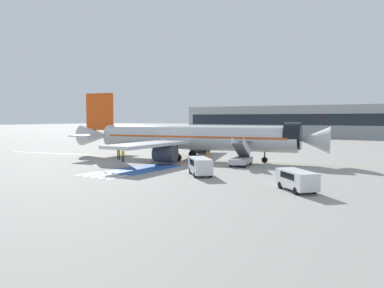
{
  "coord_description": "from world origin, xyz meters",
  "views": [
    {
      "loc": [
        31.09,
        -48.25,
        6.46
      ],
      "look_at": [
        1.72,
        -1.11,
        2.56
      ],
      "focal_mm": 35.0,
      "sensor_mm": 36.0,
      "label": 1
    }
  ],
  "objects": [
    {
      "name": "ground_plane",
      "position": [
        0.0,
        0.0,
        0.0
      ],
      "size": [
        600.0,
        600.0,
        0.0
      ],
      "primitive_type": "plane",
      "color": "gray"
    },
    {
      "name": "apron_leadline_yellow",
      "position": [
        1.08,
        0.69,
        0.0
      ],
      "size": [
        73.77,
        13.21,
        0.01
      ],
      "primitive_type": "cube",
      "rotation": [
        0.0,
        0.0,
        -1.4
      ],
      "color": "gold",
      "rests_on": "ground_plane"
    },
    {
      "name": "apron_stand_patch_blue",
      "position": [
        1.08,
        -11.54,
        0.0
      ],
      "size": [
        5.26,
        10.39,
        0.01
      ],
      "primitive_type": "cube",
      "color": "#2856A8",
      "rests_on": "ground_plane"
    },
    {
      "name": "apron_walkway_bar_0",
      "position": [
        -1.92,
        -18.12,
        0.0
      ],
      "size": [
        0.44,
        3.6,
        0.01
      ],
      "primitive_type": "cube",
      "color": "silver",
      "rests_on": "ground_plane"
    },
    {
      "name": "apron_walkway_bar_1",
      "position": [
        -0.72,
        -18.12,
        0.0
      ],
      "size": [
        0.44,
        3.6,
        0.01
      ],
      "primitive_type": "cube",
      "color": "silver",
      "rests_on": "ground_plane"
    },
    {
      "name": "apron_walkway_bar_2",
      "position": [
        0.48,
        -18.12,
        0.0
      ],
      "size": [
        0.44,
        3.6,
        0.01
      ],
      "primitive_type": "cube",
      "color": "silver",
      "rests_on": "ground_plane"
    },
    {
      "name": "apron_walkway_bar_3",
      "position": [
        1.68,
        -18.12,
        0.0
      ],
      "size": [
        0.44,
        3.6,
        0.01
      ],
      "primitive_type": "cube",
      "color": "silver",
      "rests_on": "ground_plane"
    },
    {
      "name": "apron_walkway_bar_4",
      "position": [
        2.88,
        -18.12,
        0.0
      ],
      "size": [
        0.44,
        3.6,
        0.01
      ],
      "primitive_type": "cube",
      "color": "silver",
      "rests_on": "ground_plane"
    },
    {
      "name": "airliner",
      "position": [
        0.42,
        0.58,
        3.38
      ],
      "size": [
        40.73,
        32.02,
        10.62
      ],
      "rotation": [
        0.0,
        0.0,
        -1.4
      ],
      "color": "silver",
      "rests_on": "ground_plane"
    },
    {
      "name": "boarding_stairs_forward",
      "position": [
        10.21,
        -2.2,
        0.98
      ],
      "size": [
        3.0,
        5.48,
        3.97
      ],
      "rotation": [
        0.0,
        0.0,
        0.17
      ],
      "color": "#ADB2BA",
      "rests_on": "ground_plane"
    },
    {
      "name": "fuel_tanker",
      "position": [
        -4.22,
        23.29,
        1.86
      ],
      "size": [
        11.02,
        3.94,
        3.66
      ],
      "rotation": [
        0.0,
        0.0,
        1.43
      ],
      "color": "#38383D",
      "rests_on": "ground_plane"
    },
    {
      "name": "service_van_0",
      "position": [
        21.69,
        -15.72,
        1.11
      ],
      "size": [
        4.54,
        4.52,
        1.82
      ],
      "rotation": [
        0.0,
        0.0,
        3.93
      ],
      "color": "silver",
      "rests_on": "ground_plane"
    },
    {
      "name": "service_van_1",
      "position": [
        9.86,
        -12.44,
        1.19
      ],
      "size": [
        4.62,
        4.81,
        1.97
      ],
      "rotation": [
        0.0,
        0.0,
        3.88
      ],
      "color": "silver",
      "rests_on": "ground_plane"
    },
    {
      "name": "ground_crew_0",
      "position": [
        -8.53,
        -5.73,
        0.99
      ],
      "size": [
        0.44,
        0.48,
        1.72
      ],
      "rotation": [
        0.0,
        0.0,
        5.35
      ],
      "color": "black",
      "rests_on": "ground_plane"
    },
    {
      "name": "ground_crew_1",
      "position": [
        -6.38,
        -7.27,
        1.03
      ],
      "size": [
        0.43,
        0.24,
        1.78
      ],
      "rotation": [
        0.0,
        0.0,
        6.26
      ],
      "color": "#191E38",
      "rests_on": "ground_plane"
    },
    {
      "name": "ground_crew_2",
      "position": [
        5.27,
        -2.67,
        0.99
      ],
      "size": [
        0.48,
        0.45,
        1.72
      ],
      "rotation": [
        0.0,
        0.0,
        5.61
      ],
      "color": "#2D2D33",
      "rests_on": "ground_plane"
    },
    {
      "name": "ground_crew_3",
      "position": [
        -9.68,
        -4.84,
        0.93
      ],
      "size": [
        0.44,
        0.48,
        1.62
      ],
      "rotation": [
        0.0,
        0.0,
        5.33
      ],
      "color": "#191E38",
      "rests_on": "ground_plane"
    },
    {
      "name": "traffic_cone_0",
      "position": [
        2.45,
        -4.99,
        0.29
      ],
      "size": [
        0.52,
        0.52,
        0.58
      ],
      "color": "orange",
      "rests_on": "ground_plane"
    },
    {
      "name": "traffic_cone_1",
      "position": [
        -1.69,
        -6.41,
        0.27
      ],
      "size": [
        0.49,
        0.49,
        0.54
      ],
      "color": "orange",
      "rests_on": "ground_plane"
    },
    {
      "name": "terminal_building",
      "position": [
        -0.65,
        84.44,
        5.35
      ],
      "size": [
        97.48,
        12.1,
        10.7
      ],
      "color": "#9EA3A8",
      "rests_on": "ground_plane"
    }
  ]
}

